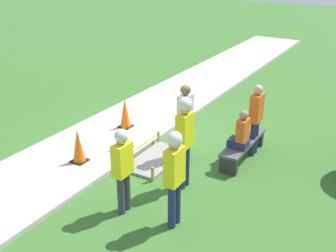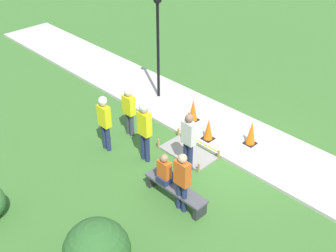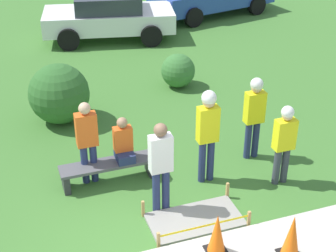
# 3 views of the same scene
# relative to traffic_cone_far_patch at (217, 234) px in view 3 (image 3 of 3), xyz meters

# --- Properties ---
(wet_concrete_patch) EXTENTS (1.71, 0.93, 0.33)m
(wet_concrete_patch) POSITION_rel_traffic_cone_far_patch_xyz_m (0.00, 0.91, -0.43)
(wet_concrete_patch) COLOR gray
(wet_concrete_patch) RESTS_ON ground_plane
(traffic_cone_far_patch) EXTENTS (0.34, 0.34, 0.73)m
(traffic_cone_far_patch) POSITION_rel_traffic_cone_far_patch_xyz_m (0.00, 0.00, 0.00)
(traffic_cone_far_patch) COLOR black
(traffic_cone_far_patch) RESTS_ON sidewalk
(traffic_cone_sidewalk_edge) EXTENTS (0.34, 0.34, 0.79)m
(traffic_cone_sidewalk_edge) POSITION_rel_traffic_cone_far_patch_xyz_m (1.08, -0.47, 0.03)
(traffic_cone_sidewalk_edge) COLOR black
(traffic_cone_sidewalk_edge) RESTS_ON sidewalk
(park_bench) EXTENTS (1.90, 0.44, 0.44)m
(park_bench) POSITION_rel_traffic_cone_far_patch_xyz_m (-1.15, 2.60, -0.14)
(park_bench) COLOR #2D2D33
(park_bench) RESTS_ON ground_plane
(person_seated_on_bench) EXTENTS (0.36, 0.44, 0.89)m
(person_seated_on_bench) POSITION_rel_traffic_cone_far_patch_xyz_m (-0.82, 2.65, 0.33)
(person_seated_on_bench) COLOR navy
(person_seated_on_bench) RESTS_ON park_bench
(worker_supervisor) EXTENTS (0.40, 0.24, 1.68)m
(worker_supervisor) POSITION_rel_traffic_cone_far_patch_xyz_m (2.02, 1.48, 0.53)
(worker_supervisor) COLOR #383D47
(worker_supervisor) RESTS_ON ground_plane
(worker_assistant) EXTENTS (0.40, 0.26, 1.83)m
(worker_assistant) POSITION_rel_traffic_cone_far_patch_xyz_m (1.91, 2.50, 0.64)
(worker_assistant) COLOR navy
(worker_assistant) RESTS_ON ground_plane
(worker_trainee) EXTENTS (0.40, 0.28, 1.96)m
(worker_trainee) POSITION_rel_traffic_cone_far_patch_xyz_m (0.67, 2.02, 0.74)
(worker_trainee) COLOR navy
(worker_trainee) RESTS_ON ground_plane
(bystander_in_orange_shirt) EXTENTS (0.40, 0.23, 1.74)m
(bystander_in_orange_shirt) POSITION_rel_traffic_cone_far_patch_xyz_m (-1.50, 2.74, 0.52)
(bystander_in_orange_shirt) COLOR navy
(bystander_in_orange_shirt) RESTS_ON ground_plane
(bystander_in_gray_shirt) EXTENTS (0.40, 0.24, 1.81)m
(bystander_in_gray_shirt) POSITION_rel_traffic_cone_far_patch_xyz_m (-0.46, 1.42, 0.57)
(bystander_in_gray_shirt) COLOR navy
(bystander_in_gray_shirt) RESTS_ON ground_plane
(parked_car_white) EXTENTS (4.54, 2.69, 1.51)m
(parked_car_white) POSITION_rel_traffic_cone_far_patch_xyz_m (0.82, 10.67, 0.33)
(parked_car_white) COLOR white
(parked_car_white) RESTS_ON ground_plane
(shrub_rounded_mid) EXTENTS (1.43, 1.43, 1.43)m
(shrub_rounded_mid) POSITION_rel_traffic_cone_far_patch_xyz_m (-1.64, 5.42, 0.25)
(shrub_rounded_mid) COLOR #2D6028
(shrub_rounded_mid) RESTS_ON ground_plane
(shrub_rounded_far) EXTENTS (0.92, 0.92, 0.92)m
(shrub_rounded_far) POSITION_rel_traffic_cone_far_patch_xyz_m (1.68, 6.34, -0.00)
(shrub_rounded_far) COLOR #387033
(shrub_rounded_far) RESTS_ON ground_plane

